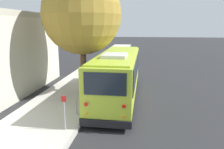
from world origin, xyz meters
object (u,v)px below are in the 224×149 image
at_px(shuttle_bus, 118,74).
at_px(sign_post_near, 64,112).
at_px(parked_sedan_silver, 128,61).
at_px(street_tree, 82,9).
at_px(parked_sedan_gray, 130,54).
at_px(sign_post_far, 76,104).

distance_m(shuttle_bus, sign_post_near, 5.46).
bearing_deg(parked_sedan_silver, sign_post_near, 176.06).
bearing_deg(shuttle_bus, street_tree, 67.08).
bearing_deg(street_tree, parked_sedan_gray, -7.16).
bearing_deg(parked_sedan_gray, sign_post_far, 176.51).
height_order(shuttle_bus, sign_post_near, shuttle_bus).
xyz_separation_m(shuttle_bus, parked_sedan_gray, (19.36, 0.30, -1.13)).
xyz_separation_m(parked_sedan_gray, sign_post_far, (-22.68, 1.54, 0.15)).
bearing_deg(sign_post_near, sign_post_far, 0.00).
height_order(shuttle_bus, parked_sedan_silver, shuttle_bus).
bearing_deg(sign_post_far, parked_sedan_gray, -3.88).
bearing_deg(sign_post_near, parked_sedan_silver, -5.85).
bearing_deg(shuttle_bus, sign_post_near, 160.60).
height_order(sign_post_near, sign_post_far, sign_post_near).
bearing_deg(sign_post_far, sign_post_near, 180.00).
distance_m(parked_sedan_gray, street_tree, 19.13).
xyz_separation_m(street_tree, sign_post_near, (-6.21, -0.75, -4.88)).
height_order(parked_sedan_silver, sign_post_near, sign_post_near).
xyz_separation_m(shuttle_bus, sign_post_far, (-3.32, 1.84, -0.98)).
bearing_deg(shuttle_bus, parked_sedan_gray, 1.31).
xyz_separation_m(parked_sedan_silver, street_tree, (-10.76, 2.49, 5.25)).
relative_size(street_tree, sign_post_far, 7.61).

